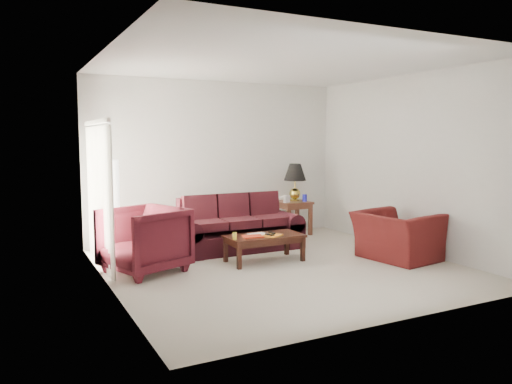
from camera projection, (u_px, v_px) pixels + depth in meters
floor at (281, 267)px, 7.49m from camera, size 5.00×5.00×0.00m
blinds at (98, 195)px, 7.44m from camera, size 0.10×2.00×2.16m
sofa at (237, 224)px, 8.58m from camera, size 2.29×1.15×0.91m
throw_pillow at (191, 208)px, 8.91m from camera, size 0.40×0.25×0.39m
end_table at (293, 218)px, 10.02m from camera, size 0.65×0.65×0.67m
table_lamp at (295, 182)px, 10.02m from camera, size 0.47×0.47×0.75m
clock at (287, 199)px, 9.77m from camera, size 0.15×0.10×0.14m
blue_canister at (305, 198)px, 9.94m from camera, size 0.11×0.11×0.14m
picture_frame at (284, 196)px, 10.10m from camera, size 0.21×0.22×0.06m
floor_lamp at (113, 207)px, 8.24m from camera, size 0.27×0.27×1.59m
armchair_left at (144, 240)px, 7.13m from camera, size 1.34×1.32×0.95m
armchair_right at (397, 236)px, 7.91m from camera, size 1.18×1.30×0.76m
coffee_table at (264, 248)px, 7.79m from camera, size 1.34×1.02×0.42m
magazine_red at (253, 236)px, 7.62m from camera, size 0.33×0.27×0.02m
magazine_white at (258, 234)px, 7.79m from camera, size 0.29×0.23×0.02m
magazine_orange at (272, 235)px, 7.70m from camera, size 0.37×0.34×0.02m
remote_a at (269, 235)px, 7.67m from camera, size 0.09×0.16×0.02m
remote_b at (272, 233)px, 7.81m from camera, size 0.05×0.16×0.02m
yellow_glass at (235, 236)px, 7.43m from camera, size 0.06×0.06×0.11m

